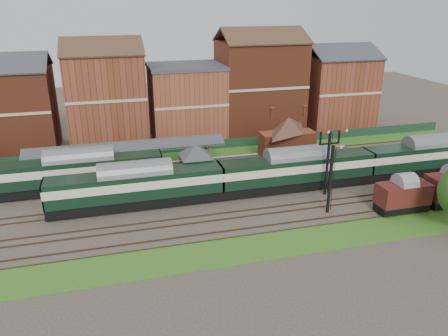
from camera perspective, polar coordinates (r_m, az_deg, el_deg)
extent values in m
plane|color=#473D33|center=(53.51, 0.27, -3.77)|extent=(160.00, 160.00, 0.00)
cube|color=#2D6619|center=(67.92, -3.32, 1.77)|extent=(90.00, 4.50, 0.06)
cube|color=#2D6619|center=(43.41, 4.55, -10.21)|extent=(90.00, 5.00, 0.06)
cube|color=#193823|center=(69.55, -3.68, 2.86)|extent=(90.00, 0.12, 1.50)
cube|color=#2D2D2D|center=(61.18, -6.69, -0.11)|extent=(55.00, 3.40, 1.00)
cube|color=#56684A|center=(55.29, -3.62, -1.61)|extent=(3.40, 3.20, 2.40)
cube|color=#40472C|center=(54.47, -3.68, 0.52)|extent=(3.60, 3.40, 2.00)
pyramid|color=#383A3F|center=(53.86, -3.72, 2.32)|extent=(5.40, 5.40, 1.60)
cube|color=brown|center=(57.30, 4.23, -0.89)|extent=(3.00, 2.40, 2.20)
cube|color=#4C3323|center=(56.20, 4.49, 0.24)|extent=(3.20, 1.34, 0.79)
cube|color=#4C3323|center=(57.35, 4.06, 0.69)|extent=(3.20, 1.34, 0.79)
cube|color=brown|center=(64.86, 8.24, 3.17)|extent=(8.00, 3.00, 3.50)
pyramid|color=#4C3323|center=(64.05, 8.37, 5.60)|extent=(8.10, 8.10, 2.20)
cube|color=brown|center=(62.98, 6.30, 5.90)|extent=(0.60, 0.60, 1.60)
cube|color=brown|center=(64.93, 10.44, 6.14)|extent=(0.60, 0.60, 1.60)
cube|color=#40472C|center=(59.37, -22.99, -0.13)|extent=(0.22, 0.22, 3.40)
cube|color=#40472C|center=(62.48, -2.42, 2.62)|extent=(0.22, 0.22, 3.40)
cube|color=#383A3F|center=(58.42, -12.54, 2.75)|extent=(26.00, 1.99, 0.90)
cube|color=#383A3F|center=(60.23, -12.65, 3.30)|extent=(26.00, 1.99, 0.90)
cube|color=#40472C|center=(59.21, -12.62, 3.38)|extent=(26.00, 0.20, 0.20)
cube|color=black|center=(54.09, 13.35, 0.50)|extent=(0.25, 0.25, 8.00)
cube|color=black|center=(53.25, 13.58, 3.11)|extent=(2.60, 0.18, 0.18)
cube|color=#B2140F|center=(52.53, 13.09, 4.57)|extent=(1.10, 0.08, 0.25)
cube|color=#B2140F|center=(53.68, 15.37, 4.71)|extent=(1.10, 0.08, 0.25)
cube|color=black|center=(49.52, 13.71, -1.50)|extent=(0.25, 0.25, 8.00)
cube|color=#B2140F|center=(48.51, 14.66, 2.61)|extent=(1.10, 0.08, 0.25)
cube|color=brown|center=(75.06, -26.54, 6.60)|extent=(14.00, 10.00, 13.00)
cube|color=brown|center=(73.31, -15.06, 8.61)|extent=(12.00, 10.00, 15.00)
cube|color=brown|center=(74.76, -4.88, 8.32)|extent=(12.00, 10.00, 12.00)
cube|color=brown|center=(77.67, 4.70, 10.32)|extent=(14.00, 10.00, 16.00)
cube|color=brown|center=(84.15, 14.47, 9.53)|extent=(12.00, 10.00, 13.00)
cube|color=black|center=(51.65, -11.25, -4.24)|extent=(19.94, 2.79, 1.22)
cube|color=black|center=(50.81, -11.41, -2.15)|extent=(19.94, 3.10, 2.88)
cube|color=beige|center=(50.68, -11.44, -1.79)|extent=(19.96, 3.14, 1.00)
cube|color=slate|center=(50.21, -11.54, -0.47)|extent=(19.94, 3.10, 0.66)
cube|color=black|center=(56.17, 9.43, -1.97)|extent=(19.94, 2.79, 1.22)
cube|color=black|center=(55.40, 9.56, -0.02)|extent=(19.94, 3.10, 2.88)
cube|color=beige|center=(55.28, 9.58, 0.32)|extent=(19.96, 3.14, 1.00)
cube|color=slate|center=(54.85, 9.66, 1.55)|extent=(19.94, 3.10, 0.66)
cube|color=black|center=(66.62, 25.27, -0.03)|extent=(19.94, 2.79, 1.22)
cube|color=black|center=(65.97, 25.55, 1.63)|extent=(19.94, 3.10, 2.88)
cube|color=beige|center=(65.87, 25.60, 1.91)|extent=(19.96, 3.14, 1.00)
cube|color=slate|center=(65.51, 25.77, 2.95)|extent=(19.94, 3.10, 0.66)
cube|color=black|center=(57.69, -17.98, -2.12)|extent=(20.01, 2.80, 1.22)
cube|color=black|center=(56.94, -18.21, -0.22)|extent=(20.01, 3.11, 2.89)
cube|color=beige|center=(56.82, -18.25, 0.11)|extent=(20.03, 3.15, 1.00)
cube|color=slate|center=(56.40, -18.39, 1.30)|extent=(20.01, 3.11, 0.67)
cube|color=black|center=(53.62, 22.12, -4.69)|extent=(5.91, 2.18, 0.89)
cube|color=#4E1618|center=(52.97, 22.36, -3.11)|extent=(5.91, 2.56, 2.36)
cube|color=gray|center=(52.49, 22.56, -1.81)|extent=(5.91, 2.56, 0.43)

